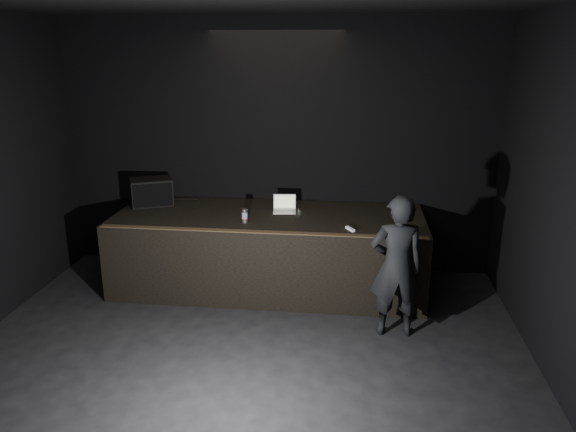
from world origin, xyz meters
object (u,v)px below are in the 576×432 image
(stage_riser, at_px, (269,251))
(laptop, at_px, (285,207))
(beer_can, at_px, (245,216))
(person, at_px, (397,266))
(stage_monitor, at_px, (152,192))

(stage_riser, distance_m, laptop, 0.61)
(stage_riser, height_order, beer_can, beer_can)
(laptop, bearing_deg, person, -49.41)
(stage_monitor, xyz_separation_m, laptop, (1.85, -0.08, -0.13))
(beer_can, height_order, person, person)
(beer_can, bearing_deg, stage_riser, 55.69)
(stage_monitor, height_order, laptop, stage_monitor)
(stage_riser, relative_size, stage_monitor, 6.08)
(stage_riser, relative_size, laptop, 12.40)
(laptop, bearing_deg, beer_can, -133.52)
(laptop, height_order, person, person)
(person, bearing_deg, stage_riser, -40.52)
(stage_monitor, distance_m, person, 3.55)
(stage_monitor, relative_size, person, 0.41)
(stage_riser, distance_m, beer_can, 0.73)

